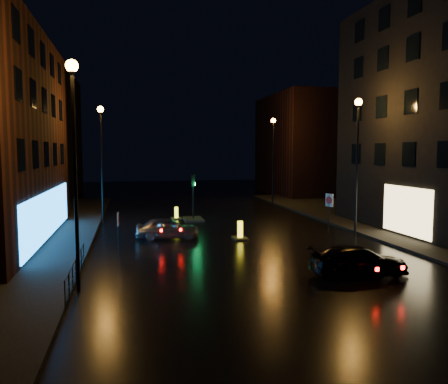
# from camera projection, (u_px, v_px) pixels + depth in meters

# --- Properties ---
(ground) EXTENTS (120.00, 120.00, 0.00)m
(ground) POSITION_uv_depth(u_px,v_px,m) (264.00, 266.00, 19.70)
(ground) COLOR black
(ground) RESTS_ON ground
(pavement_right) EXTENTS (12.00, 44.00, 0.15)m
(pavement_right) POSITION_uv_depth(u_px,v_px,m) (421.00, 225.00, 30.45)
(pavement_right) COLOR black
(pavement_right) RESTS_ON ground
(building_far_left) EXTENTS (8.00, 16.00, 14.00)m
(building_far_left) POSITION_uv_depth(u_px,v_px,m) (38.00, 136.00, 49.73)
(building_far_left) COLOR black
(building_far_left) RESTS_ON ground
(building_far_right) EXTENTS (8.00, 14.00, 12.00)m
(building_far_right) POSITION_uv_depth(u_px,v_px,m) (303.00, 145.00, 53.47)
(building_far_right) COLOR black
(building_far_right) RESTS_ON ground
(street_lamp_lnear) EXTENTS (0.44, 0.44, 8.37)m
(street_lamp_lnear) POSITION_uv_depth(u_px,v_px,m) (74.00, 140.00, 15.59)
(street_lamp_lnear) COLOR black
(street_lamp_lnear) RESTS_ON ground
(street_lamp_lfar) EXTENTS (0.44, 0.44, 8.37)m
(street_lamp_lfar) POSITION_uv_depth(u_px,v_px,m) (101.00, 146.00, 31.16)
(street_lamp_lfar) COLOR black
(street_lamp_lfar) RESTS_ON ground
(street_lamp_rnear) EXTENTS (0.44, 0.44, 8.37)m
(street_lamp_rnear) POSITION_uv_depth(u_px,v_px,m) (357.00, 145.00, 26.69)
(street_lamp_rnear) COLOR black
(street_lamp_rnear) RESTS_ON ground
(street_lamp_rfar) EXTENTS (0.44, 0.44, 8.37)m
(street_lamp_rfar) POSITION_uv_depth(u_px,v_px,m) (273.00, 148.00, 42.26)
(street_lamp_rfar) COLOR black
(street_lamp_rfar) RESTS_ON ground
(traffic_signal) EXTENTS (1.40, 2.40, 3.45)m
(traffic_signal) POSITION_uv_depth(u_px,v_px,m) (193.00, 213.00, 33.02)
(traffic_signal) COLOR black
(traffic_signal) RESTS_ON ground
(guard_railing) EXTENTS (0.05, 6.04, 1.00)m
(guard_railing) POSITION_uv_depth(u_px,v_px,m) (76.00, 265.00, 16.96)
(guard_railing) COLOR black
(guard_railing) RESTS_ON ground
(silver_hatchback) EXTENTS (3.81, 1.74, 1.27)m
(silver_hatchback) POSITION_uv_depth(u_px,v_px,m) (167.00, 228.00, 25.85)
(silver_hatchback) COLOR #A8ABAF
(silver_hatchback) RESTS_ON ground
(dark_sedan) EXTENTS (4.17, 1.71, 1.21)m
(dark_sedan) POSITION_uv_depth(u_px,v_px,m) (359.00, 261.00, 18.19)
(dark_sedan) COLOR black
(dark_sedan) RESTS_ON ground
(bollard_near) EXTENTS (0.83, 1.23, 1.07)m
(bollard_near) POSITION_uv_depth(u_px,v_px,m) (240.00, 235.00, 25.71)
(bollard_near) COLOR black
(bollard_near) RESTS_ON ground
(bollard_far) EXTENTS (0.77, 1.10, 0.92)m
(bollard_far) POSITION_uv_depth(u_px,v_px,m) (176.00, 216.00, 33.53)
(bollard_far) COLOR black
(bollard_far) RESTS_ON ground
(road_sign_left) EXTENTS (0.09, 0.50, 2.05)m
(road_sign_left) POSITION_uv_depth(u_px,v_px,m) (118.00, 222.00, 22.26)
(road_sign_left) COLOR black
(road_sign_left) RESTS_ON ground
(road_sign_right) EXTENTS (0.29, 0.58, 2.49)m
(road_sign_right) POSITION_uv_depth(u_px,v_px,m) (329.00, 203.00, 27.69)
(road_sign_right) COLOR black
(road_sign_right) RESTS_ON ground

